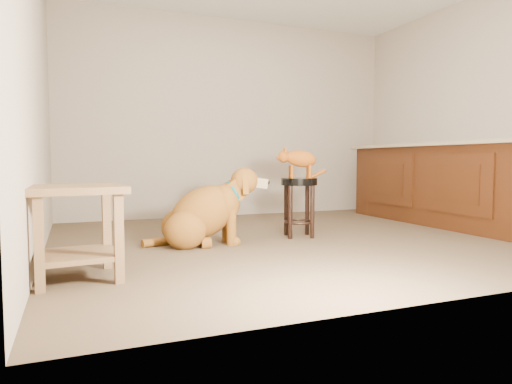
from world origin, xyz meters
name	(u,v)px	position (x,y,z in m)	size (l,w,h in m)	color
floor	(303,238)	(0.00, 0.00, 0.00)	(4.50, 4.00, 0.01)	brown
room_shell	(304,59)	(0.00, 0.00, 1.68)	(4.54, 4.04, 2.62)	#A49684
cabinet_run	(440,186)	(1.94, 0.30, 0.44)	(0.70, 2.56, 0.94)	#401E0B
padded_stool	(299,195)	(0.01, 0.11, 0.41)	(0.36, 0.36, 0.57)	black
wood_stool	(386,189)	(1.85, 1.15, 0.36)	(0.44, 0.44, 0.70)	brown
side_table	(76,218)	(-2.00, -0.80, 0.39)	(0.62, 0.62, 0.59)	brown
golden_retriever	(204,214)	(-0.95, 0.04, 0.27)	(1.14, 0.59, 0.72)	brown
tabby_kitten	(298,160)	(0.00, 0.11, 0.75)	(0.53, 0.23, 0.33)	#883F0D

